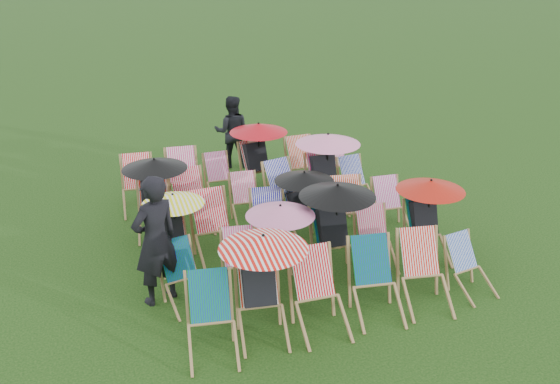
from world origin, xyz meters
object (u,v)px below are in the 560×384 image
object	(u,v)px
deckchair_5	(471,267)
person_left	(155,241)
deckchair_29	(339,164)
deckchair_0	(211,320)
person_rear	(232,132)

from	to	relation	value
deckchair_5	person_left	size ratio (longest dim) A/B	0.42
deckchair_5	deckchair_29	size ratio (longest dim) A/B	0.96
deckchair_5	deckchair_0	bearing A→B (deg)	172.50
deckchair_29	deckchair_5	bearing A→B (deg)	-92.29
deckchair_0	deckchair_29	size ratio (longest dim) A/B	1.17
deckchair_0	deckchair_29	xyz separation A→B (m)	(3.95, 4.58, -0.06)
deckchair_0	deckchair_5	world-z (taller)	deckchair_0
deckchair_5	deckchair_29	distance (m)	4.53
person_rear	person_left	bearing A→B (deg)	81.45
person_left	person_rear	size ratio (longest dim) A/B	1.20
deckchair_0	person_rear	bearing A→B (deg)	81.46
deckchair_29	person_rear	size ratio (longest dim) A/B	0.53
deckchair_0	person_left	world-z (taller)	person_left
deckchair_0	deckchair_5	size ratio (longest dim) A/B	1.21
deckchair_0	person_rear	xyz separation A→B (m)	(2.17, 6.33, 0.32)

